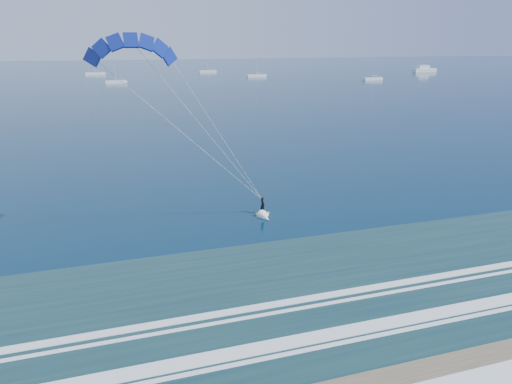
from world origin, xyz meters
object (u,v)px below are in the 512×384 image
object	(u,v)px
kitesurfer_rig	(206,131)
sailboat_4	(373,79)
sailboat_3	(257,76)
sailboat_2	(208,71)
sailboat_1	(116,82)
sailboat_0	(95,74)
motor_yacht	(424,69)

from	to	relation	value
kitesurfer_rig	sailboat_4	distance (m)	178.84
sailboat_3	kitesurfer_rig	bearing A→B (deg)	-108.48
kitesurfer_rig	sailboat_2	xyz separation A→B (m)	(43.94, 219.75, -8.49)
kitesurfer_rig	sailboat_1	xyz separation A→B (m)	(-5.85, 162.54, -8.50)
sailboat_0	sailboat_4	bearing A→B (deg)	-31.54
sailboat_1	sailboat_3	world-z (taller)	sailboat_3
sailboat_2	sailboat_4	world-z (taller)	sailboat_2
sailboat_2	motor_yacht	bearing A→B (deg)	-15.02
sailboat_0	sailboat_1	xyz separation A→B (m)	(9.52, -56.00, -0.01)
sailboat_1	sailboat_4	xyz separation A→B (m)	(109.48, -17.03, 0.00)
sailboat_1	motor_yacht	bearing A→B (deg)	8.67
kitesurfer_rig	sailboat_2	size ratio (longest dim) A/B	1.43
sailboat_1	sailboat_2	bearing A→B (deg)	48.97
sailboat_4	sailboat_3	bearing A→B (deg)	141.73
kitesurfer_rig	sailboat_2	distance (m)	224.26
sailboat_2	sailboat_4	distance (m)	95.26
sailboat_4	sailboat_0	bearing A→B (deg)	148.46
kitesurfer_rig	sailboat_2	bearing A→B (deg)	78.69
motor_yacht	sailboat_2	world-z (taller)	sailboat_2
sailboat_0	sailboat_3	bearing A→B (deg)	-27.14
motor_yacht	sailboat_1	bearing A→B (deg)	-171.33
sailboat_4	sailboat_1	bearing A→B (deg)	171.16
sailboat_0	sailboat_4	world-z (taller)	sailboat_0
kitesurfer_rig	sailboat_0	bearing A→B (deg)	94.02
sailboat_1	sailboat_3	xyz separation A→B (m)	(65.95, 17.31, 0.01)
motor_yacht	sailboat_1	world-z (taller)	sailboat_1
motor_yacht	sailboat_1	size ratio (longest dim) A/B	1.21
sailboat_3	sailboat_4	world-z (taller)	sailboat_3
motor_yacht	sailboat_1	distance (m)	169.58
sailboat_2	sailboat_3	distance (m)	43.05
motor_yacht	sailboat_3	bearing A→B (deg)	-175.35
sailboat_3	sailboat_2	bearing A→B (deg)	112.05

